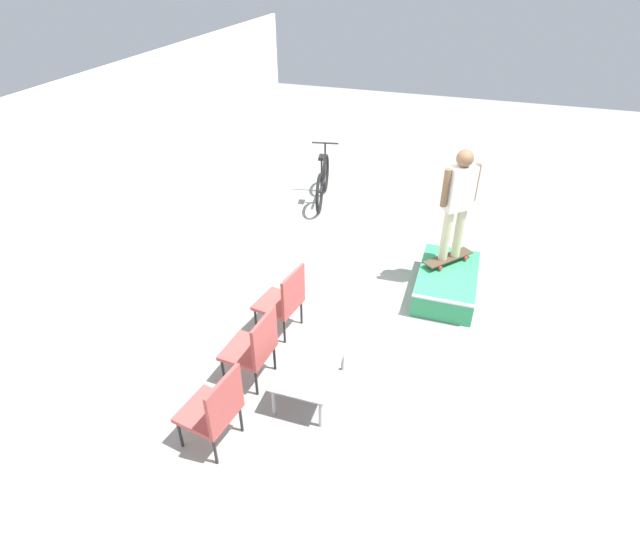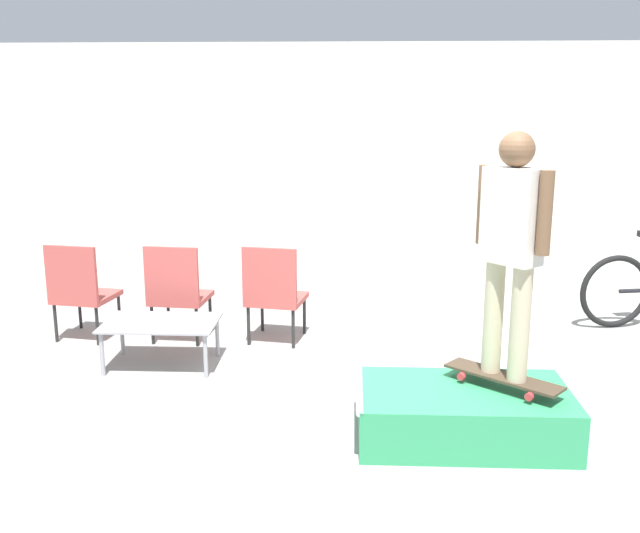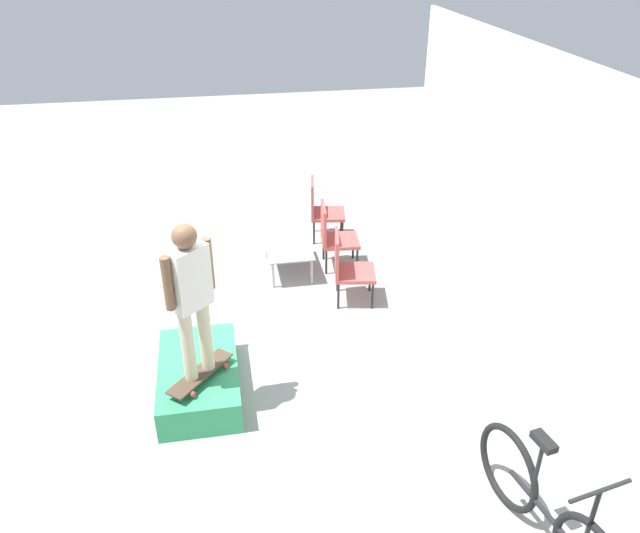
{
  "view_description": "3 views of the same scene",
  "coord_description": "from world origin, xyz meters",
  "px_view_note": "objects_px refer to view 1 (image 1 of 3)",
  "views": [
    {
      "loc": [
        -5.43,
        -0.55,
        4.38
      ],
      "look_at": [
        -0.2,
        1.14,
        0.76
      ],
      "focal_mm": 28.0,
      "sensor_mm": 36.0,
      "label": 1
    },
    {
      "loc": [
        0.04,
        -5.07,
        2.28
      ],
      "look_at": [
        -0.24,
        1.07,
        0.85
      ],
      "focal_mm": 40.0,
      "sensor_mm": 36.0,
      "label": 2
    },
    {
      "loc": [
        6.16,
        -0.14,
        4.44
      ],
      "look_at": [
        -0.19,
        1.0,
        0.83
      ],
      "focal_mm": 35.0,
      "sensor_mm": 36.0,
      "label": 3
    }
  ],
  "objects_px": {
    "patio_chair_left": "(215,408)",
    "patio_chair_center": "(255,346)",
    "coffee_table": "(310,368)",
    "person_skater": "(458,198)",
    "bicycle": "(323,182)",
    "patio_chair_right": "(284,299)",
    "skate_ramp_box": "(447,282)",
    "skateboard_on_ramp": "(448,258)"
  },
  "relations": [
    {
      "from": "patio_chair_right",
      "to": "skateboard_on_ramp",
      "type": "bearing_deg",
      "value": 143.07
    },
    {
      "from": "skateboard_on_ramp",
      "to": "patio_chair_right",
      "type": "height_order",
      "value": "patio_chair_right"
    },
    {
      "from": "patio_chair_right",
      "to": "person_skater",
      "type": "bearing_deg",
      "value": 143.07
    },
    {
      "from": "patio_chair_left",
      "to": "coffee_table",
      "type": "bearing_deg",
      "value": 154.89
    },
    {
      "from": "skate_ramp_box",
      "to": "patio_chair_left",
      "type": "distance_m",
      "value": 3.92
    },
    {
      "from": "skate_ramp_box",
      "to": "person_skater",
      "type": "relative_size",
      "value": 0.89
    },
    {
      "from": "skateboard_on_ramp",
      "to": "person_skater",
      "type": "xyz_separation_m",
      "value": [
        0.0,
        0.0,
        0.97
      ]
    },
    {
      "from": "patio_chair_center",
      "to": "person_skater",
      "type": "bearing_deg",
      "value": 150.36
    },
    {
      "from": "skateboard_on_ramp",
      "to": "patio_chair_center",
      "type": "relative_size",
      "value": 0.79
    },
    {
      "from": "coffee_table",
      "to": "patio_chair_center",
      "type": "distance_m",
      "value": 0.67
    },
    {
      "from": "skate_ramp_box",
      "to": "patio_chair_left",
      "type": "xyz_separation_m",
      "value": [
        -3.39,
        1.94,
        0.34
      ]
    },
    {
      "from": "patio_chair_center",
      "to": "bicycle",
      "type": "distance_m",
      "value": 4.9
    },
    {
      "from": "skateboard_on_ramp",
      "to": "patio_chair_center",
      "type": "height_order",
      "value": "patio_chair_center"
    },
    {
      "from": "skateboard_on_ramp",
      "to": "person_skater",
      "type": "distance_m",
      "value": 0.97
    },
    {
      "from": "person_skater",
      "to": "skateboard_on_ramp",
      "type": "bearing_deg",
      "value": 0.0
    },
    {
      "from": "person_skater",
      "to": "bicycle",
      "type": "xyz_separation_m",
      "value": [
        2.14,
        2.63,
        -1.01
      ]
    },
    {
      "from": "person_skater",
      "to": "coffee_table",
      "type": "relative_size",
      "value": 1.67
    },
    {
      "from": "skateboard_on_ramp",
      "to": "patio_chair_left",
      "type": "height_order",
      "value": "patio_chair_left"
    },
    {
      "from": "patio_chair_left",
      "to": "patio_chair_center",
      "type": "distance_m",
      "value": 0.94
    },
    {
      "from": "skate_ramp_box",
      "to": "skateboard_on_ramp",
      "type": "xyz_separation_m",
      "value": [
        0.26,
        0.04,
        0.26
      ]
    },
    {
      "from": "bicycle",
      "to": "skateboard_on_ramp",
      "type": "bearing_deg",
      "value": -139.7
    },
    {
      "from": "patio_chair_center",
      "to": "patio_chair_right",
      "type": "relative_size",
      "value": 1.0
    },
    {
      "from": "skate_ramp_box",
      "to": "patio_chair_center",
      "type": "bearing_deg",
      "value": 141.6
    },
    {
      "from": "skate_ramp_box",
      "to": "bicycle",
      "type": "distance_m",
      "value": 3.6
    },
    {
      "from": "person_skater",
      "to": "coffee_table",
      "type": "distance_m",
      "value": 3.15
    },
    {
      "from": "person_skater",
      "to": "bicycle",
      "type": "height_order",
      "value": "person_skater"
    },
    {
      "from": "patio_chair_right",
      "to": "bicycle",
      "type": "height_order",
      "value": "bicycle"
    },
    {
      "from": "skate_ramp_box",
      "to": "skateboard_on_ramp",
      "type": "distance_m",
      "value": 0.37
    },
    {
      "from": "coffee_table",
      "to": "bicycle",
      "type": "height_order",
      "value": "bicycle"
    },
    {
      "from": "patio_chair_right",
      "to": "coffee_table",
      "type": "bearing_deg",
      "value": 45.5
    },
    {
      "from": "coffee_table",
      "to": "patio_chair_center",
      "type": "relative_size",
      "value": 1.02
    },
    {
      "from": "skateboard_on_ramp",
      "to": "bicycle",
      "type": "relative_size",
      "value": 0.44
    },
    {
      "from": "skateboard_on_ramp",
      "to": "coffee_table",
      "type": "bearing_deg",
      "value": -164.36
    },
    {
      "from": "patio_chair_left",
      "to": "patio_chair_center",
      "type": "xyz_separation_m",
      "value": [
        0.94,
        -0.0,
        0.0
      ]
    },
    {
      "from": "person_skater",
      "to": "patio_chair_center",
      "type": "height_order",
      "value": "person_skater"
    },
    {
      "from": "skateboard_on_ramp",
      "to": "patio_chair_right",
      "type": "xyz_separation_m",
      "value": [
        -1.78,
        1.9,
        0.08
      ]
    },
    {
      "from": "skate_ramp_box",
      "to": "coffee_table",
      "type": "relative_size",
      "value": 1.49
    },
    {
      "from": "person_skater",
      "to": "patio_chair_left",
      "type": "distance_m",
      "value": 4.22
    },
    {
      "from": "person_skater",
      "to": "patio_chair_left",
      "type": "xyz_separation_m",
      "value": [
        -3.65,
        1.9,
        -0.9
      ]
    },
    {
      "from": "coffee_table",
      "to": "patio_chair_left",
      "type": "relative_size",
      "value": 1.02
    },
    {
      "from": "coffee_table",
      "to": "person_skater",
      "type": "bearing_deg",
      "value": -24.77
    },
    {
      "from": "coffee_table",
      "to": "patio_chair_left",
      "type": "xyz_separation_m",
      "value": [
        -0.95,
        0.66,
        0.15
      ]
    }
  ]
}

